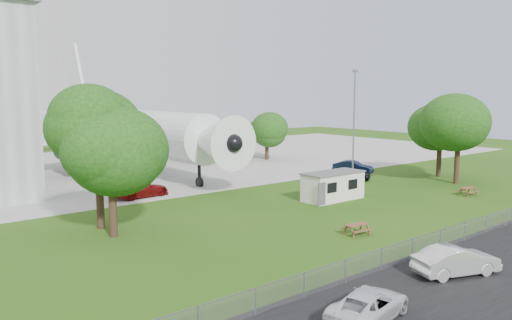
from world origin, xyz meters
TOP-DOWN VIEW (x-y plane):
  - ground at (0.00, 0.00)m, footprint 160.00×160.00m
  - asphalt_strip at (0.00, -13.00)m, footprint 120.00×8.00m
  - concrete_apron at (0.00, 38.00)m, footprint 120.00×46.00m
  - airliner at (-2.00, 35.86)m, footprint 46.36×47.73m
  - site_cabin at (4.06, 5.03)m, footprint 6.76×2.76m
  - picnic_west at (-3.37, -3.95)m, footprint 1.96×1.69m
  - picnic_east at (15.79, -1.87)m, footprint 1.89×1.61m
  - fence at (0.00, -9.50)m, footprint 58.00×0.04m
  - lamp_mast at (8.20, 6.20)m, footprint 0.16×0.16m
  - tree_west_big at (-16.63, 8.99)m, footprint 7.25×7.25m
  - tree_west_small at (-16.80, 6.30)m, footprint 7.66×7.66m
  - tree_east_front at (20.95, 2.25)m, footprint 7.52×7.52m
  - tree_east_back at (23.72, 6.04)m, footprint 6.86×6.86m
  - tree_far_apron at (17.76, 30.69)m, footprint 5.68×5.68m
  - car_centre_sedan at (-5.38, -12.46)m, footprint 5.09×3.25m
  - car_west_estate at (-13.43, -12.92)m, footprint 5.12×3.18m
  - car_ne_hatch at (13.81, 10.93)m, footprint 3.52×4.38m
  - car_ne_sedan at (17.39, 13.83)m, footprint 3.54×5.15m
  - car_apron_van at (-9.35, 17.27)m, footprint 5.58×2.59m

SIDE VIEW (x-z plane):
  - ground at x=0.00m, z-range 0.00..0.00m
  - picnic_west at x=-3.37m, z-range -0.38..0.38m
  - picnic_east at x=15.79m, z-range -0.38..0.38m
  - fence at x=0.00m, z-range -0.65..0.65m
  - asphalt_strip at x=0.00m, z-range 0.00..0.02m
  - concrete_apron at x=0.00m, z-range 0.00..0.03m
  - car_west_estate at x=-13.43m, z-range 0.00..1.32m
  - car_ne_hatch at x=13.81m, z-range 0.00..1.40m
  - car_apron_van at x=-9.35m, z-range 0.00..1.58m
  - car_centre_sedan at x=-5.38m, z-range 0.00..1.58m
  - car_ne_sedan at x=17.39m, z-range 0.00..1.61m
  - site_cabin at x=4.06m, z-range 0.00..2.62m
  - tree_far_apron at x=17.76m, z-range 0.75..7.96m
  - airliner at x=-2.00m, z-range -3.57..14.11m
  - tree_west_small at x=-16.80m, z-range 0.79..10.04m
  - lamp_mast at x=8.20m, z-range 0.00..12.00m
  - tree_east_back at x=23.72m, z-range 1.40..11.10m
  - tree_east_front at x=20.95m, z-range 1.39..11.73m
  - tree_west_big at x=-16.63m, z-range 2.03..13.39m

